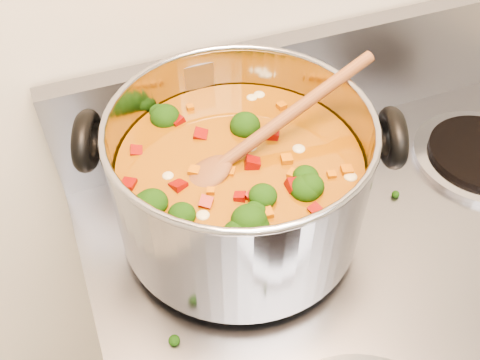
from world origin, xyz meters
name	(u,v)px	position (x,y,z in m)	size (l,w,h in m)	color
stockpot	(240,179)	(-0.24, 1.32, 1.01)	(0.36, 0.30, 0.18)	#9F9FA6
wooden_spoon	(250,144)	(-0.23, 1.33, 1.06)	(0.26, 0.08, 0.10)	brown
cooktop_crumbs	(314,252)	(-0.17, 1.25, 0.92)	(0.31, 0.35, 0.01)	black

